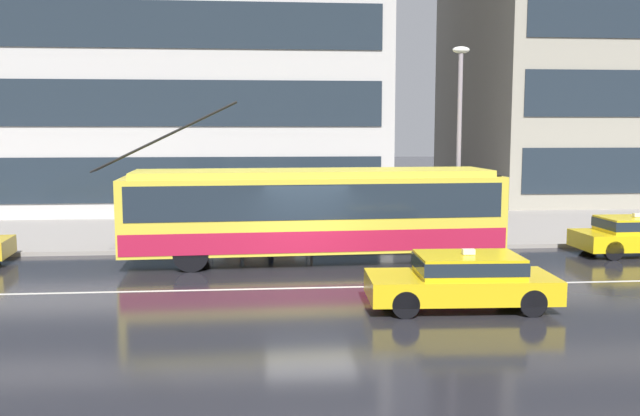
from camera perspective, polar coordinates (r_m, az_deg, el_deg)
ground_plane at (r=19.28m, az=-0.84°, el=-5.85°), size 160.00×160.00×0.00m
sidewalk_slab at (r=28.15m, az=-2.23°, el=-1.72°), size 80.00×10.00×0.14m
lane_centre_line at (r=18.12m, az=-0.56°, el=-6.66°), size 72.00×0.14×0.01m
trolleybus at (r=21.44m, az=-0.50°, el=-0.25°), size 12.60×3.02×5.00m
taxi_ahead_of_bus at (r=24.98m, az=25.07°, el=-1.96°), size 4.30×1.90×1.39m
taxi_oncoming_near at (r=16.36m, az=11.86°, el=-5.75°), size 4.40×2.01×1.39m
bus_shelter at (r=24.91m, az=-5.10°, el=1.58°), size 3.95×1.85×2.40m
pedestrian_at_shelter at (r=24.00m, az=-4.15°, el=-0.59°), size 0.45×0.45×1.71m
pedestrian_approaching_curb at (r=24.55m, az=8.29°, el=1.08°), size 1.60×1.60×2.03m
pedestrian_walking_past at (r=24.79m, az=-6.55°, el=1.10°), size 1.37×1.37×2.04m
street_lamp at (r=24.46m, az=11.52°, el=6.52°), size 0.60×0.32×6.83m
office_tower_corner_right at (r=45.93m, az=24.63°, el=13.02°), size 20.38×14.89×19.42m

